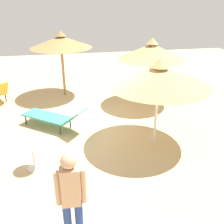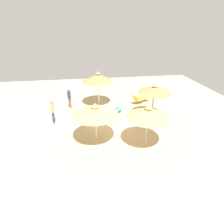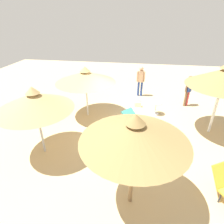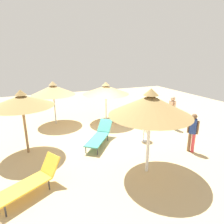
# 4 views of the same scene
# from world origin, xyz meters

# --- Properties ---
(ground) EXTENTS (24.00, 24.00, 0.10)m
(ground) POSITION_xyz_m (0.00, 0.00, -0.05)
(ground) COLOR tan
(parasol_umbrella_far_left) EXTENTS (2.42, 2.42, 2.63)m
(parasol_umbrella_far_left) POSITION_xyz_m (0.60, -3.44, 2.19)
(parasol_umbrella_far_left) COLOR olive
(parasol_umbrella_far_left) RESTS_ON ground
(parasol_umbrella_front) EXTENTS (2.68, 2.68, 2.39)m
(parasol_umbrella_front) POSITION_xyz_m (-1.78, 0.94, 1.94)
(parasol_umbrella_front) COLOR white
(parasol_umbrella_front) RESTS_ON ground
(parasol_umbrella_far_right) EXTENTS (2.44, 2.44, 2.48)m
(parasol_umbrella_far_right) POSITION_xyz_m (-2.59, -1.92, 1.99)
(parasol_umbrella_far_right) COLOR #B2B2B7
(parasol_umbrella_far_right) RESTS_ON ground
(lounge_chair_near_right) EXTENTS (2.12, 1.87, 0.84)m
(lounge_chair_near_right) POSITION_xyz_m (0.96, -0.43, 0.41)
(lounge_chair_near_right) COLOR teal
(lounge_chair_near_right) RESTS_ON ground
(person_standing_near_left) EXTENTS (0.48, 0.24, 1.78)m
(person_standing_near_left) POSITION_xyz_m (0.65, 3.80, 1.03)
(person_standing_near_left) COLOR navy
(person_standing_near_left) RESTS_ON ground
(handbag) EXTENTS (0.35, 0.15, 0.43)m
(handbag) POSITION_xyz_m (0.61, 2.24, 0.15)
(handbag) COLOR beige
(handbag) RESTS_ON ground
(side_table_round) EXTENTS (0.50, 0.50, 0.63)m
(side_table_round) POSITION_xyz_m (1.47, 1.57, 0.42)
(side_table_round) COLOR silver
(side_table_round) RESTS_ON ground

